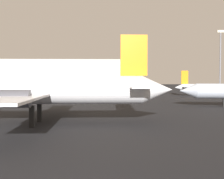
# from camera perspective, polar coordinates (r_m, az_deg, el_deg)

# --- Properties ---
(airplane_at_gate) EXTENTS (36.21, 29.10, 10.86)m
(airplane_at_gate) POSITION_cam_1_polar(r_m,az_deg,el_deg) (35.19, -17.01, -0.12)
(airplane_at_gate) COLOR white
(airplane_at_gate) RESTS_ON ground_plane
(airplane_far_left) EXTENTS (27.27, 18.17, 8.28)m
(airplane_far_left) POSITION_cam_1_polar(r_m,az_deg,el_deg) (98.64, 20.10, 0.40)
(airplane_far_left) COLOR silver
(airplane_far_left) RESTS_ON ground_plane
(light_mast_right) EXTENTS (2.40, 0.50, 22.29)m
(light_mast_right) POSITION_cam_1_polar(r_m,az_deg,el_deg) (103.76, 21.16, 5.80)
(light_mast_right) COLOR slate
(light_mast_right) RESTS_ON ground_plane
(terminal_building) EXTENTS (60.78, 27.16, 13.43)m
(terminal_building) POSITION_cam_1_polar(r_m,az_deg,el_deg) (125.66, -8.72, 2.63)
(terminal_building) COLOR beige
(terminal_building) RESTS_ON ground_plane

